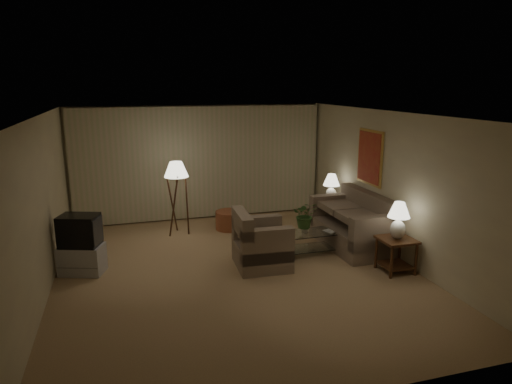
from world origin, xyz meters
TOP-DOWN VIEW (x-y plane):
  - ground at (0.00, 0.00)m, footprint 7.00×7.00m
  - room_shell at (0.02, 1.51)m, footprint 6.04×7.02m
  - sofa at (2.50, 0.57)m, footprint 1.97×1.04m
  - armchair at (0.50, 0.11)m, footprint 1.04×1.00m
  - side_table_near at (2.65, -0.78)m, footprint 0.58×0.58m
  - side_table_far at (2.65, 1.82)m, footprint 0.54×0.45m
  - table_lamp_near at (2.65, -0.78)m, footprint 0.38×0.38m
  - table_lamp_far at (2.65, 1.82)m, footprint 0.37×0.37m
  - coffee_table at (1.62, 0.47)m, footprint 1.06×0.58m
  - tv_cabinet at (-2.55, 0.69)m, footprint 0.99×0.89m
  - crt_tv at (-2.55, 0.69)m, footprint 0.90×0.83m
  - floor_lamp at (-0.70, 2.34)m, footprint 0.52×0.52m
  - ottoman at (0.44, 2.36)m, footprint 0.80×0.80m
  - vase at (1.47, 0.47)m, footprint 0.15×0.15m
  - flowers at (1.47, 0.47)m, footprint 0.55×0.51m
  - book at (1.87, 0.37)m, footprint 0.23×0.27m

SIDE VIEW (x-z plane):
  - ground at x=0.00m, z-range 0.00..0.00m
  - ottoman at x=0.44m, z-range 0.00..0.41m
  - tv_cabinet at x=-2.55m, z-range 0.00..0.50m
  - coffee_table at x=1.62m, z-range 0.07..0.48m
  - armchair at x=0.50m, z-range 0.00..0.81m
  - side_table_far at x=2.65m, z-range 0.11..0.71m
  - side_table_near at x=2.65m, z-range 0.12..0.72m
  - book at x=1.87m, z-range 0.41..0.43m
  - sofa at x=2.50m, z-range 0.00..0.86m
  - vase at x=1.47m, z-range 0.42..0.56m
  - crt_tv at x=-2.55m, z-range 0.50..1.04m
  - flowers at x=1.47m, z-range 0.56..1.07m
  - floor_lamp at x=-0.70m, z-range 0.04..1.62m
  - table_lamp_far at x=2.65m, z-range 0.66..1.29m
  - table_lamp_near at x=2.65m, z-range 0.66..1.31m
  - room_shell at x=0.02m, z-range 0.39..3.11m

